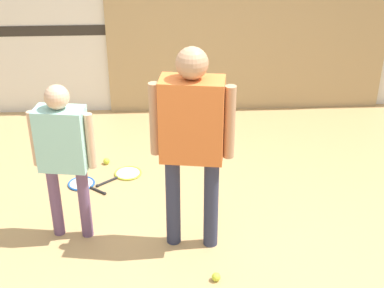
{
  "coord_description": "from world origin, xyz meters",
  "views": [
    {
      "loc": [
        -0.1,
        -3.4,
        2.73
      ],
      "look_at": [
        0.09,
        0.09,
        0.9
      ],
      "focal_mm": 50.0,
      "sensor_mm": 36.0,
      "label": 1
    }
  ],
  "objects_px": {
    "tennis_ball_by_spare_racket": "(106,161)",
    "person_student_left": "(63,147)",
    "racket_spare_on_floor": "(126,174)",
    "tennis_ball_near_instructor": "(216,277)",
    "racket_second_spare": "(83,184)",
    "person_instructor": "(192,130)"
  },
  "relations": [
    {
      "from": "person_instructor",
      "to": "tennis_ball_by_spare_racket",
      "type": "height_order",
      "value": "person_instructor"
    },
    {
      "from": "person_instructor",
      "to": "tennis_ball_near_instructor",
      "type": "bearing_deg",
      "value": -62.69
    },
    {
      "from": "person_student_left",
      "to": "tennis_ball_by_spare_racket",
      "type": "height_order",
      "value": "person_student_left"
    },
    {
      "from": "person_instructor",
      "to": "racket_spare_on_floor",
      "type": "xyz_separation_m",
      "value": [
        -0.6,
        1.11,
        -1.01
      ]
    },
    {
      "from": "person_student_left",
      "to": "tennis_ball_near_instructor",
      "type": "height_order",
      "value": "person_student_left"
    },
    {
      "from": "person_instructor",
      "to": "tennis_ball_by_spare_racket",
      "type": "bearing_deg",
      "value": 130.23
    },
    {
      "from": "person_student_left",
      "to": "racket_spare_on_floor",
      "type": "relative_size",
      "value": 2.71
    },
    {
      "from": "racket_second_spare",
      "to": "tennis_ball_by_spare_racket",
      "type": "relative_size",
      "value": 6.67
    },
    {
      "from": "racket_second_spare",
      "to": "person_instructor",
      "type": "bearing_deg",
      "value": -4.51
    },
    {
      "from": "person_instructor",
      "to": "racket_spare_on_floor",
      "type": "distance_m",
      "value": 1.61
    },
    {
      "from": "tennis_ball_near_instructor",
      "to": "tennis_ball_by_spare_racket",
      "type": "bearing_deg",
      "value": 118.09
    },
    {
      "from": "racket_spare_on_floor",
      "to": "racket_second_spare",
      "type": "xyz_separation_m",
      "value": [
        -0.41,
        -0.17,
        -0.0
      ]
    },
    {
      "from": "person_instructor",
      "to": "tennis_ball_near_instructor",
      "type": "xyz_separation_m",
      "value": [
        0.15,
        -0.46,
        -0.98
      ]
    },
    {
      "from": "racket_spare_on_floor",
      "to": "tennis_ball_near_instructor",
      "type": "height_order",
      "value": "tennis_ball_near_instructor"
    },
    {
      "from": "person_instructor",
      "to": "person_student_left",
      "type": "relative_size",
      "value": 1.24
    },
    {
      "from": "person_student_left",
      "to": "racket_second_spare",
      "type": "xyz_separation_m",
      "value": [
        -0.02,
        0.77,
        -0.81
      ]
    },
    {
      "from": "racket_spare_on_floor",
      "to": "racket_second_spare",
      "type": "height_order",
      "value": "same"
    },
    {
      "from": "tennis_ball_near_instructor",
      "to": "tennis_ball_by_spare_racket",
      "type": "distance_m",
      "value": 2.04
    },
    {
      "from": "tennis_ball_by_spare_racket",
      "to": "person_student_left",
      "type": "bearing_deg",
      "value": -98.32
    },
    {
      "from": "racket_second_spare",
      "to": "racket_spare_on_floor",
      "type": "bearing_deg",
      "value": 61.33
    },
    {
      "from": "person_student_left",
      "to": "tennis_ball_near_instructor",
      "type": "relative_size",
      "value": 20.07
    },
    {
      "from": "person_student_left",
      "to": "racket_second_spare",
      "type": "relative_size",
      "value": 3.01
    }
  ]
}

